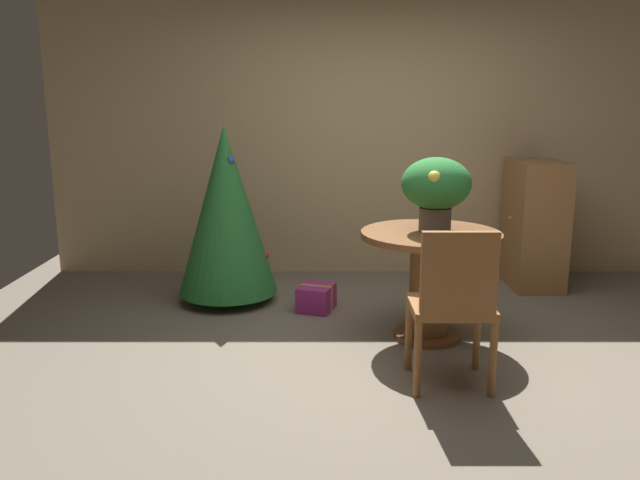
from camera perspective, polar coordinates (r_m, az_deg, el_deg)
The scene contains 8 objects.
ground_plane at distance 4.33m, azimuth 6.23°, elevation -10.34°, with size 6.60×6.60×0.00m, color #756B5B.
back_wall_panel at distance 6.20m, azimuth 4.41°, elevation 8.99°, with size 6.00×0.10×2.60m, color tan.
round_dining_table at distance 4.56m, azimuth 9.89°, elevation -2.63°, with size 0.97×0.97×0.77m.
flower_vase at distance 4.50m, azimuth 10.46°, elevation 4.67°, with size 0.48×0.48×0.51m.
wooden_chair_near at distance 3.78m, azimuth 11.96°, elevation -5.17°, with size 0.47×0.42×0.97m.
holiday_tree at distance 5.33m, azimuth -8.07°, elevation 2.59°, with size 0.82×0.82×1.46m.
gift_box_purple at distance 5.20m, azimuth -0.11°, elevation -5.13°, with size 0.33×0.36×0.21m.
wooden_cabinet at distance 6.08m, azimuth 18.64°, elevation 1.32°, with size 0.45×0.69×1.13m.
Camera 1 is at (-0.45, -3.97, 1.68)m, focal length 36.19 mm.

